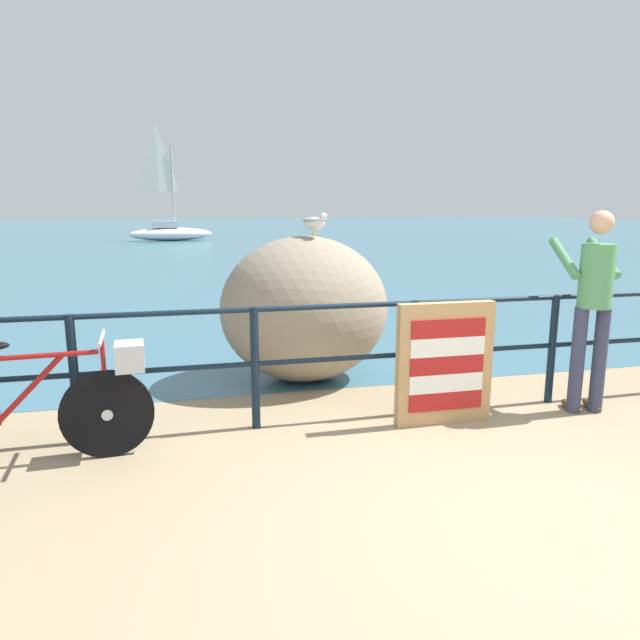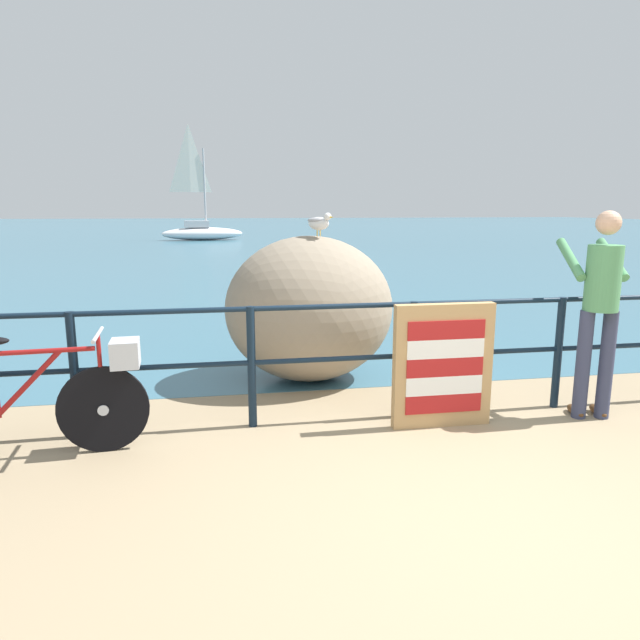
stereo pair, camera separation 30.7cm
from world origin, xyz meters
The scene contains 9 objects.
ground_plane centered at (0.00, 20.00, -0.05)m, with size 120.00×120.00×0.10m, color #937F60.
sea_surface centered at (0.00, 47.58, 0.00)m, with size 120.00×90.00×0.01m, color #38667A.
promenade_railing centered at (0.00, 1.75, 0.64)m, with size 8.35×0.07×1.02m.
bicycle centered at (-2.86, 1.41, 0.46)m, with size 1.70×0.48×0.92m.
person_at_railing centered at (1.54, 1.47, 0.99)m, with size 0.52×0.67×1.78m.
folded_deckchair_stack centered at (0.18, 1.49, 0.52)m, with size 0.84×0.10×1.04m.
breakwater_boulder_main centered at (-0.71, 2.99, 0.76)m, with size 1.75×1.51×1.52m.
seagull centered at (-0.62, 2.89, 1.66)m, with size 0.26×0.31×0.23m.
sailboat centered at (-2.71, 29.39, 0.71)m, with size 4.51×1.75×6.16m.
Camera 1 is at (-1.88, -2.71, 1.81)m, focal length 31.73 mm.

